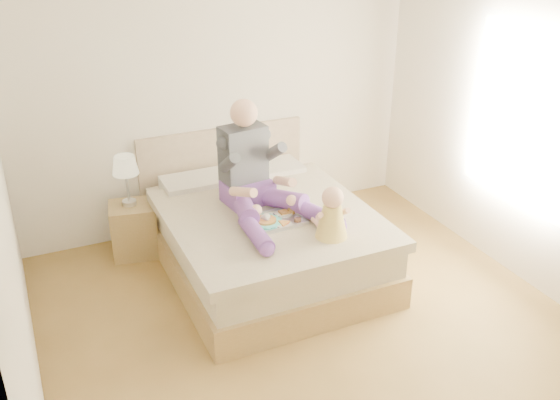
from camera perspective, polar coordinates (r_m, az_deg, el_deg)
name	(u,v)px	position (r m, az deg, el deg)	size (l,w,h in m)	color
room	(332,147)	(4.24, 4.76, 4.81)	(4.02, 4.22, 2.71)	brown
bed	(261,234)	(5.60, -1.73, -3.10)	(1.70, 2.18, 1.00)	olive
nightstand	(134,230)	(5.95, -13.19, -2.65)	(0.47, 0.44, 0.51)	olive
lamp	(125,168)	(5.71, -13.96, 2.87)	(0.23, 0.23, 0.48)	silver
adult	(255,178)	(5.29, -2.27, 2.03)	(0.80, 1.19, 0.95)	#613688
tray	(275,218)	(5.16, -0.42, -1.68)	(0.46, 0.37, 0.13)	silver
baby	(331,216)	(4.90, 4.72, -1.49)	(0.28, 0.38, 0.43)	gold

